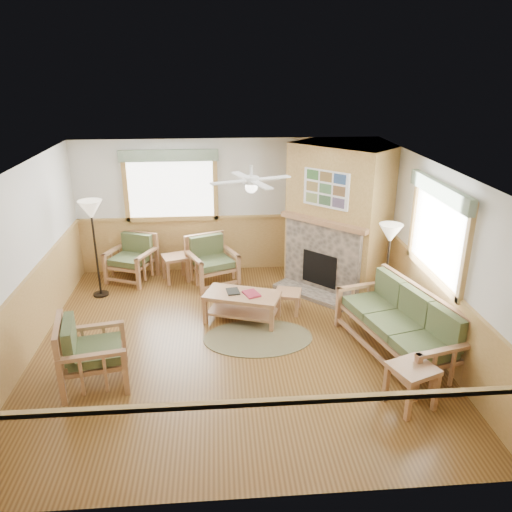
{
  "coord_description": "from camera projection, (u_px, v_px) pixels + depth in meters",
  "views": [
    {
      "loc": [
        -0.19,
        -6.75,
        4.06
      ],
      "look_at": [
        0.4,
        0.7,
        1.15
      ],
      "focal_mm": 35.0,
      "sensor_mm": 36.0,
      "label": 1
    }
  ],
  "objects": [
    {
      "name": "armchair_left",
      "position": [
        93.0,
        351.0,
        6.62
      ],
      "size": [
        1.0,
        1.0,
        0.95
      ],
      "primitive_type": null,
      "rotation": [
        0.0,
        0.0,
        1.77
      ],
      "color": "#9F704A",
      "rests_on": "floor"
    },
    {
      "name": "window_right",
      "position": [
        446.0,
        181.0,
        6.87
      ],
      "size": [
        0.16,
        1.9,
        1.5
      ],
      "primitive_type": null,
      "color": "white",
      "rests_on": "wall_right"
    },
    {
      "name": "wall_front",
      "position": [
        244.0,
        385.0,
        4.48
      ],
      "size": [
        6.0,
        0.02,
        2.7
      ],
      "primitive_type": "cube",
      "color": "silver",
      "rests_on": "floor"
    },
    {
      "name": "book_red",
      "position": [
        251.0,
        293.0,
        8.2
      ],
      "size": [
        0.31,
        0.36,
        0.03
      ],
      "primitive_type": "cube",
      "rotation": [
        0.0,
        0.0,
        0.37
      ],
      "color": "maroon",
      "rests_on": "coffee_table"
    },
    {
      "name": "ceiling",
      "position": [
        231.0,
        169.0,
        6.78
      ],
      "size": [
        6.0,
        6.0,
        0.01
      ],
      "primitive_type": "cube",
      "color": "white",
      "rests_on": "floor"
    },
    {
      "name": "wall_back",
      "position": [
        227.0,
        206.0,
        10.05
      ],
      "size": [
        6.0,
        0.02,
        2.7
      ],
      "primitive_type": "cube",
      "color": "silver",
      "rests_on": "floor"
    },
    {
      "name": "braided_rug",
      "position": [
        258.0,
        338.0,
        7.86
      ],
      "size": [
        1.81,
        1.81,
        0.01
      ],
      "primitive_type": "cylinder",
      "rotation": [
        0.0,
        0.0,
        0.05
      ],
      "color": "brown",
      "rests_on": "floor"
    },
    {
      "name": "wall_left",
      "position": [
        20.0,
        268.0,
        7.05
      ],
      "size": [
        0.02,
        6.0,
        2.7
      ],
      "primitive_type": "cube",
      "color": "silver",
      "rests_on": "floor"
    },
    {
      "name": "floor_lamp_right",
      "position": [
        387.0,
        272.0,
        8.2
      ],
      "size": [
        0.49,
        0.49,
        1.67
      ],
      "primitive_type": null,
      "rotation": [
        0.0,
        0.0,
        -0.34
      ],
      "color": "black",
      "rests_on": "floor"
    },
    {
      "name": "wainscot",
      "position": [
        233.0,
        310.0,
        7.56
      ],
      "size": [
        6.0,
        6.0,
        1.1
      ],
      "primitive_type": null,
      "color": "#AE8547",
      "rests_on": "floor"
    },
    {
      "name": "armchair_back_left",
      "position": [
        131.0,
        259.0,
        9.82
      ],
      "size": [
        1.05,
        1.05,
        0.9
      ],
      "primitive_type": null,
      "rotation": [
        0.0,
        0.0,
        -0.41
      ],
      "color": "#9F704A",
      "rests_on": "floor"
    },
    {
      "name": "sofa",
      "position": [
        397.0,
        324.0,
        7.27
      ],
      "size": [
        2.29,
        1.39,
        0.98
      ],
      "primitive_type": null,
      "rotation": [
        0.0,
        0.0,
        -1.31
      ],
      "color": "#9F704A",
      "rests_on": "floor"
    },
    {
      "name": "ceiling_fan",
      "position": [
        251.0,
        168.0,
        7.09
      ],
      "size": [
        1.59,
        1.59,
        0.36
      ],
      "primitive_type": null,
      "rotation": [
        0.0,
        0.0,
        0.35
      ],
      "color": "white",
      "rests_on": "ceiling"
    },
    {
      "name": "wall_right",
      "position": [
        432.0,
        255.0,
        7.49
      ],
      "size": [
        0.02,
        6.0,
        2.7
      ],
      "primitive_type": "cube",
      "color": "silver",
      "rests_on": "floor"
    },
    {
      "name": "coffee_table",
      "position": [
        242.0,
        307.0,
        8.33
      ],
      "size": [
        1.35,
        0.98,
        0.49
      ],
      "primitive_type": null,
      "rotation": [
        0.0,
        0.0,
        -0.34
      ],
      "color": "#9F704A",
      "rests_on": "floor"
    },
    {
      "name": "end_table_chairs",
      "position": [
        176.0,
        268.0,
        9.85
      ],
      "size": [
        0.58,
        0.57,
        0.52
      ],
      "primitive_type": null,
      "rotation": [
        0.0,
        0.0,
        0.33
      ],
      "color": "#9F704A",
      "rests_on": "floor"
    },
    {
      "name": "floor_lamp_left",
      "position": [
        96.0,
        249.0,
        8.99
      ],
      "size": [
        0.44,
        0.44,
        1.83
      ],
      "primitive_type": null,
      "rotation": [
        0.0,
        0.0,
        0.06
      ],
      "color": "black",
      "rests_on": "floor"
    },
    {
      "name": "end_table_sofa",
      "position": [
        411.0,
        386.0,
        6.22
      ],
      "size": [
        0.66,
        0.65,
        0.58
      ],
      "primitive_type": null,
      "rotation": [
        0.0,
        0.0,
        0.38
      ],
      "color": "#9F704A",
      "rests_on": "floor"
    },
    {
      "name": "fireplace",
      "position": [
        338.0,
        217.0,
        9.32
      ],
      "size": [
        3.11,
        3.11,
        2.7
      ],
      "primitive_type": null,
      "rotation": [
        0.0,
        0.0,
        -0.79
      ],
      "color": "#AE8547",
      "rests_on": "floor"
    },
    {
      "name": "armchair_back_right",
      "position": [
        212.0,
        262.0,
        9.64
      ],
      "size": [
        1.08,
        1.08,
        0.93
      ],
      "primitive_type": null,
      "rotation": [
        0.0,
        0.0,
        0.4
      ],
      "color": "#9F704A",
      "rests_on": "floor"
    },
    {
      "name": "floor",
      "position": [
        234.0,
        342.0,
        7.76
      ],
      "size": [
        6.0,
        6.0,
        0.01
      ],
      "primitive_type": "cube",
      "color": "brown",
      "rests_on": "ground"
    },
    {
      "name": "window_back",
      "position": [
        168.0,
        148.0,
        9.51
      ],
      "size": [
        1.9,
        0.16,
        1.5
      ],
      "primitive_type": null,
      "color": "white",
      "rests_on": "wall_back"
    },
    {
      "name": "book_dark",
      "position": [
        233.0,
        291.0,
        8.29
      ],
      "size": [
        0.24,
        0.3,
        0.02
      ],
      "primitive_type": "cube",
      "rotation": [
        0.0,
        0.0,
        0.14
      ],
      "color": "black",
      "rests_on": "coffee_table"
    },
    {
      "name": "footstool",
      "position": [
        288.0,
        301.0,
        8.65
      ],
      "size": [
        0.53,
        0.53,
        0.37
      ],
      "primitive_type": null,
      "rotation": [
        0.0,
        0.0,
        -0.28
      ],
      "color": "#9F704A",
      "rests_on": "floor"
    }
  ]
}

